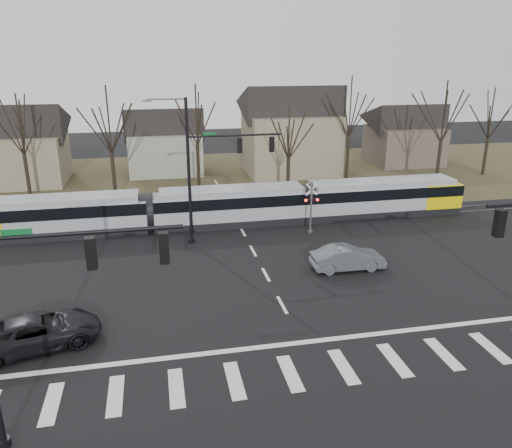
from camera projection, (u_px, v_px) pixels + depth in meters
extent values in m
plane|color=black|center=(292.00, 323.00, 25.13)|extent=(140.00, 140.00, 0.00)
cube|color=#38331E|center=(214.00, 178.00, 54.80)|extent=(140.00, 28.00, 0.01)
cube|color=silver|center=(52.00, 403.00, 19.35)|extent=(0.60, 2.60, 0.01)
cube|color=silver|center=(115.00, 395.00, 19.81)|extent=(0.60, 2.60, 0.01)
cube|color=silver|center=(176.00, 388.00, 20.27)|extent=(0.60, 2.60, 0.01)
cube|color=silver|center=(235.00, 380.00, 20.73)|extent=(0.60, 2.60, 0.01)
cube|color=silver|center=(290.00, 373.00, 21.19)|extent=(0.60, 2.60, 0.01)
cube|color=silver|center=(344.00, 366.00, 21.65)|extent=(0.60, 2.60, 0.01)
cube|color=silver|center=(395.00, 360.00, 22.11)|extent=(0.60, 2.60, 0.01)
cube|color=silver|center=(444.00, 354.00, 22.57)|extent=(0.60, 2.60, 0.01)
cube|color=silver|center=(491.00, 348.00, 23.03)|extent=(0.60, 2.60, 0.01)
cube|color=silver|center=(302.00, 342.00, 23.46)|extent=(28.00, 0.35, 0.01)
cube|color=silver|center=(282.00, 305.00, 26.98)|extent=(0.18, 2.00, 0.01)
cube|color=silver|center=(266.00, 275.00, 30.69)|extent=(0.18, 2.00, 0.01)
cube|color=silver|center=(253.00, 251.00, 34.40)|extent=(0.18, 2.00, 0.01)
cube|color=silver|center=(243.00, 232.00, 38.11)|extent=(0.18, 2.00, 0.01)
cube|color=silver|center=(234.00, 216.00, 41.82)|extent=(0.18, 2.00, 0.01)
cube|color=silver|center=(227.00, 203.00, 45.52)|extent=(0.18, 2.00, 0.01)
cube|color=silver|center=(221.00, 192.00, 49.23)|extent=(0.18, 2.00, 0.01)
cube|color=silver|center=(216.00, 182.00, 52.94)|extent=(0.18, 2.00, 0.01)
cube|color=#59595E|center=(240.00, 227.00, 39.12)|extent=(90.00, 0.12, 0.06)
cube|color=#59595E|center=(237.00, 221.00, 40.42)|extent=(90.00, 0.12, 0.06)
cube|color=gray|center=(56.00, 217.00, 36.86)|extent=(13.23, 2.85, 2.97)
cube|color=black|center=(55.00, 209.00, 36.67)|extent=(13.25, 2.89, 0.86)
cube|color=gray|center=(232.00, 206.00, 39.39)|extent=(12.21, 2.85, 2.97)
cube|color=black|center=(232.00, 199.00, 39.20)|extent=(12.23, 2.89, 0.86)
cube|color=gray|center=(382.00, 197.00, 41.83)|extent=(13.23, 2.85, 2.97)
cube|color=black|center=(382.00, 190.00, 41.64)|extent=(13.25, 2.89, 0.86)
cube|color=yellow|center=(436.00, 193.00, 42.76)|extent=(3.26, 2.91, 1.98)
imported|color=#54585B|center=(348.00, 258.00, 31.25)|extent=(1.73, 4.67, 1.52)
imported|color=black|center=(38.00, 332.00, 22.90)|extent=(5.44, 6.93, 1.56)
cylinder|color=black|center=(4.00, 442.00, 17.22)|extent=(0.44, 0.44, 0.30)
cylinder|color=black|center=(78.00, 233.00, 15.44)|extent=(6.50, 0.14, 0.14)
cube|color=#0C5926|center=(16.00, 232.00, 15.06)|extent=(0.90, 0.03, 0.22)
cube|color=black|center=(91.00, 253.00, 15.73)|extent=(0.32, 0.32, 1.05)
sphere|color=#FF0C07|center=(90.00, 244.00, 15.62)|extent=(0.22, 0.22, 0.22)
cube|color=black|center=(164.00, 248.00, 16.17)|extent=(0.32, 0.32, 1.05)
sphere|color=#FF0C07|center=(163.00, 238.00, 16.06)|extent=(0.22, 0.22, 0.22)
cube|color=black|center=(499.00, 223.00, 18.52)|extent=(0.32, 0.32, 1.05)
sphere|color=#FF0C07|center=(501.00, 215.00, 18.42)|extent=(0.22, 0.22, 0.22)
cylinder|color=black|center=(189.00, 173.00, 34.31)|extent=(0.22, 0.22, 10.20)
cylinder|color=black|center=(192.00, 241.00, 35.90)|extent=(0.44, 0.44, 0.30)
cylinder|color=black|center=(235.00, 135.00, 34.13)|extent=(6.50, 0.14, 0.14)
cube|color=#0C5926|center=(209.00, 134.00, 33.74)|extent=(0.90, 0.03, 0.22)
cube|color=black|center=(240.00, 145.00, 34.42)|extent=(0.32, 0.32, 1.05)
sphere|color=#FF0C07|center=(240.00, 141.00, 34.31)|extent=(0.22, 0.22, 0.22)
cube|color=black|center=(272.00, 144.00, 34.85)|extent=(0.32, 0.32, 1.05)
sphere|color=#FF0C07|center=(272.00, 140.00, 34.74)|extent=(0.22, 0.22, 0.22)
cube|color=#59595B|center=(147.00, 101.00, 32.25)|extent=(0.55, 0.22, 0.14)
cylinder|color=#59595B|center=(311.00, 207.00, 37.31)|extent=(0.14, 0.14, 4.00)
cylinder|color=#59595B|center=(310.00, 231.00, 37.92)|extent=(0.36, 0.36, 0.20)
cube|color=silver|center=(312.00, 189.00, 36.86)|extent=(0.95, 0.04, 0.95)
cube|color=silver|center=(312.00, 189.00, 36.86)|extent=(0.95, 0.04, 0.95)
cube|color=black|center=(311.00, 200.00, 37.12)|extent=(1.00, 0.10, 0.12)
sphere|color=#FF0C07|center=(306.00, 200.00, 36.96)|extent=(0.18, 0.18, 0.18)
sphere|color=#FF0C07|center=(317.00, 200.00, 37.13)|extent=(0.18, 0.18, 0.18)
cube|color=#7E745B|center=(20.00, 159.00, 52.01)|extent=(9.00, 8.00, 5.00)
cube|color=gray|center=(165.00, 153.00, 56.82)|extent=(8.00, 7.00, 4.50)
cube|color=#7E745B|center=(291.00, 144.00, 56.40)|extent=(10.00, 8.00, 6.50)
cube|color=brown|center=(404.00, 145.00, 61.45)|extent=(8.00, 7.00, 4.50)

